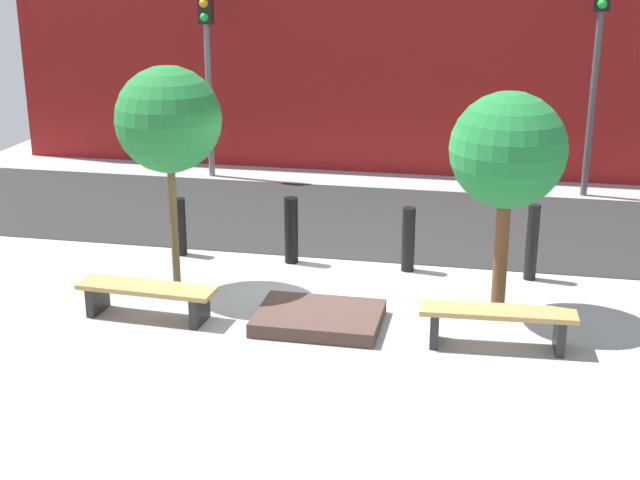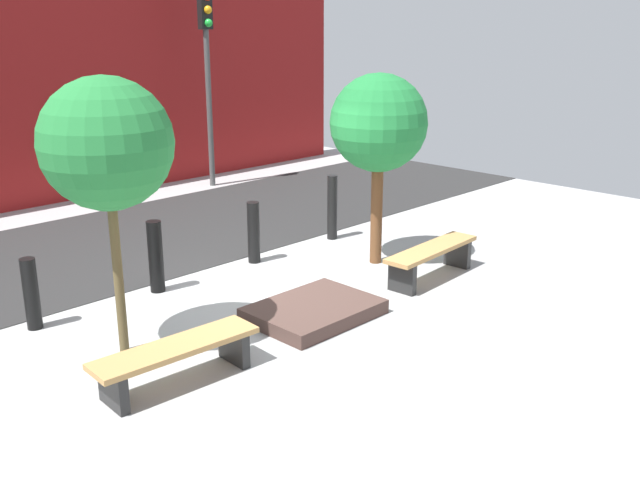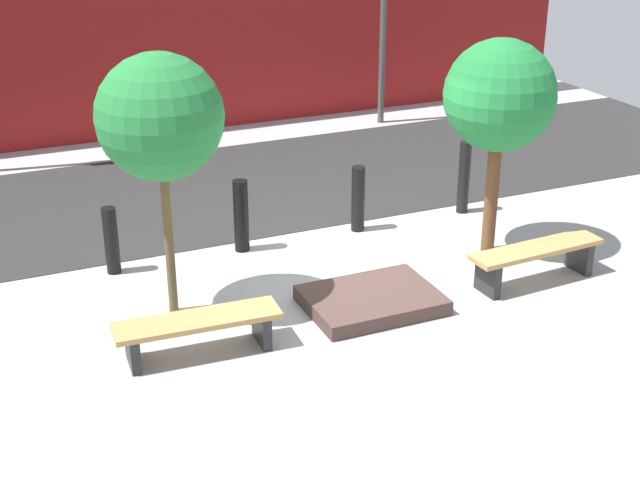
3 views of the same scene
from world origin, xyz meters
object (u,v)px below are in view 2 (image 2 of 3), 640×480
object	(u,v)px
bench_right	(432,256)
bollard_right	(332,207)
bench_left	(177,355)
bollard_center	(254,232)
tree_behind_right_bench	(379,124)
traffic_light_mid_west	(207,55)
planter_bed	(314,311)
bollard_left	(156,257)
tree_behind_left_bench	(106,145)
bollard_far_left	(31,294)

from	to	relation	value
bench_right	bollard_right	size ratio (longest dim) A/B	1.67
bench_left	bollard_center	size ratio (longest dim) A/B	1.89
tree_behind_right_bench	bollard_right	xyz separation A→B (m)	(0.42, 1.31, -1.55)
bollard_right	traffic_light_mid_west	world-z (taller)	traffic_light_mid_west
bench_right	traffic_light_mid_west	size ratio (longest dim) A/B	0.44
planter_bed	bollard_center	distance (m)	2.34
bollard_center	bollard_left	bearing A→B (deg)	180.00
bench_left	planter_bed	bearing A→B (deg)	8.61
tree_behind_right_bench	bollard_center	distance (m)	2.45
bench_left	tree_behind_left_bench	bearing A→B (deg)	93.27
bollard_left	bollard_center	distance (m)	1.71
bollard_far_left	tree_behind_left_bench	bearing A→B (deg)	-72.21
planter_bed	bollard_right	xyz separation A→B (m)	(2.56, 2.14, 0.45)
planter_bed	traffic_light_mid_west	size ratio (longest dim) A/B	0.37
bollard_right	bollard_far_left	bearing A→B (deg)	180.00
traffic_light_mid_west	bollard_far_left	bearing A→B (deg)	-142.92
bench_right	planter_bed	distance (m)	2.16
bench_left	bollard_right	bearing A→B (deg)	29.73
tree_behind_right_bench	bollard_center	size ratio (longest dim) A/B	3.01
tree_behind_left_bench	bench_right	bearing A→B (deg)	-13.50
planter_bed	tree_behind_right_bench	xyz separation A→B (m)	(2.14, 0.83, 2.00)
bench_left	bench_right	bearing A→B (deg)	3.27
bench_right	bollard_center	distance (m)	2.67
bollard_right	traffic_light_mid_west	distance (m)	5.30
bench_left	planter_bed	xyz separation A→B (m)	(2.14, 0.20, -0.22)
tree_behind_right_bench	bollard_right	distance (m)	2.07
bollard_left	bollard_center	world-z (taller)	bollard_left
bollard_left	bollard_center	size ratio (longest dim) A/B	1.05
bench_left	planter_bed	size ratio (longest dim) A/B	1.16
bench_right	bollard_left	bearing A→B (deg)	138.72
bollard_far_left	bollard_left	world-z (taller)	bollard_left
bench_left	bollard_center	distance (m)	3.80
bench_right	bollard_center	size ratio (longest dim) A/B	1.93
tree_behind_left_bench	bollard_right	bearing A→B (deg)	15.59
bench_right	traffic_light_mid_west	distance (m)	7.58
bench_right	bollard_center	bearing A→B (deg)	115.54
bollard_left	planter_bed	bearing A→B (deg)	-68.25
tree_behind_right_bench	traffic_light_mid_west	xyz separation A→B (m)	(1.48, 5.99, 0.73)
bollard_left	bollard_center	xyz separation A→B (m)	(1.71, 0.00, -0.02)
bollard_left	bollard_right	distance (m)	3.42
tree_behind_left_bench	bollard_right	world-z (taller)	tree_behind_left_bench
tree_behind_left_bench	bollard_center	world-z (taller)	tree_behind_left_bench
bollard_far_left	tree_behind_right_bench	bearing A→B (deg)	-15.59
planter_bed	bollard_far_left	distance (m)	3.36
planter_bed	bollard_far_left	bearing A→B (deg)	140.12
tree_behind_left_bench	traffic_light_mid_west	distance (m)	8.32
tree_behind_right_bench	traffic_light_mid_west	size ratio (longest dim) A/B	0.68
tree_behind_right_bench	bollard_left	xyz separation A→B (m)	(-3.00, 1.31, -1.60)
traffic_light_mid_west	bollard_left	bearing A→B (deg)	-133.76
tree_behind_left_bench	bench_left	bearing A→B (deg)	-90.00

